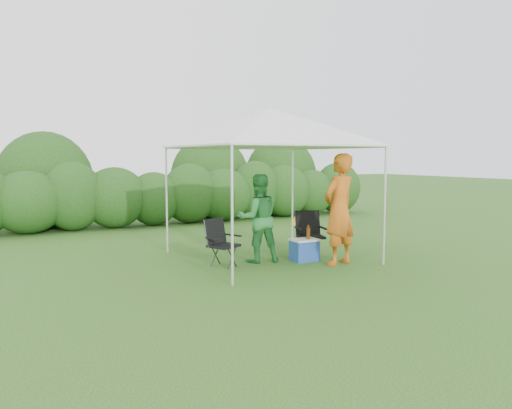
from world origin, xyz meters
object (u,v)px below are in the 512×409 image
chair_left (220,239)px  cooler (304,250)px  canopy (269,128)px  chair_right (310,231)px  man (339,209)px  woman (258,218)px

chair_left → cooler: 1.60m
canopy → chair_right: bearing=-13.1°
man → cooler: bearing=-70.2°
woman → cooler: woman is taller
cooler → chair_left: bearing=167.8°
chair_left → man: man is taller
canopy → chair_left: size_ratio=3.69×
chair_right → woman: 1.18m
canopy → woman: canopy is taller
chair_right → cooler: bearing=-117.9°
canopy → woman: size_ratio=1.92×
canopy → man: size_ratio=1.56×
man → cooler: man is taller
man → canopy: bearing=-68.2°
man → chair_left: bearing=-40.3°
chair_right → chair_left: bearing=-162.5°
man → cooler: (-0.38, 0.53, -0.78)m
chair_left → woman: bearing=-23.5°
canopy → chair_right: (0.81, -0.19, -1.97)m
canopy → cooler: size_ratio=6.25×
canopy → man: 2.00m
cooler → woman: bearing=156.3°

